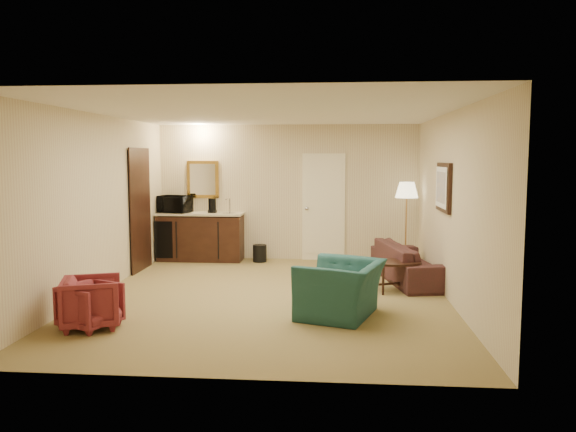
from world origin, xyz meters
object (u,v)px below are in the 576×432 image
object	(u,v)px
floor_lamp	(406,224)
teal_armchair	(341,280)
rose_chair_far	(92,300)
coffee_table	(394,276)
coffee_maker	(212,206)
wetbar_cabinet	(201,237)
microwave	(175,202)
rose_chair_near	(90,304)
waste_bin	(260,253)
sofa	(411,256)

from	to	relation	value
floor_lamp	teal_armchair	bearing A→B (deg)	-109.96
rose_chair_far	coffee_table	xyz separation A→B (m)	(3.70, 2.07, -0.10)
rose_chair_far	floor_lamp	xyz separation A→B (m)	(4.10, 4.00, 0.45)
teal_armchair	coffee_maker	bearing A→B (deg)	-128.10
rose_chair_far	floor_lamp	size ratio (longest dim) A/B	0.42
wetbar_cabinet	microwave	bearing A→B (deg)	179.01
wetbar_cabinet	microwave	distance (m)	0.83
coffee_maker	coffee_table	bearing A→B (deg)	-47.24
coffee_table	rose_chair_far	bearing A→B (deg)	-150.75
rose_chair_near	floor_lamp	xyz separation A→B (m)	(4.10, 4.04, 0.48)
waste_bin	microwave	distance (m)	1.91
teal_armchair	coffee_table	size ratio (longest dim) A/B	1.35
wetbar_cabinet	coffee_maker	distance (m)	0.64
rose_chair_far	coffee_maker	distance (m)	4.42
rose_chair_near	microwave	bearing A→B (deg)	26.29
teal_armchair	microwave	size ratio (longest dim) A/B	1.80
rose_chair_far	microwave	distance (m)	4.41
rose_chair_near	waste_bin	distance (m)	4.52
floor_lamp	coffee_maker	bearing A→B (deg)	174.73
rose_chair_far	waste_bin	size ratio (longest dim) A/B	2.02
rose_chair_far	microwave	bearing A→B (deg)	-16.56
rose_chair_near	microwave	distance (m)	4.45
floor_lamp	waste_bin	distance (m)	2.78
coffee_table	coffee_maker	size ratio (longest dim) A/B	2.83
rose_chair_near	floor_lamp	bearing A→B (deg)	-22.40
teal_armchair	floor_lamp	world-z (taller)	floor_lamp
coffee_table	waste_bin	distance (m)	3.17
floor_lamp	waste_bin	xyz separation A→B (m)	(-2.70, 0.25, -0.61)
rose_chair_near	coffee_maker	bearing A→B (deg)	16.76
teal_armchair	sofa	bearing A→B (deg)	169.79
coffee_table	coffee_maker	distance (m)	4.02
rose_chair_far	coffee_maker	size ratio (longest dim) A/B	2.36
floor_lamp	rose_chair_near	bearing A→B (deg)	-135.41
sofa	floor_lamp	world-z (taller)	floor_lamp
sofa	rose_chair_near	xyz separation A→B (m)	(-4.05, -2.86, -0.11)
wetbar_cabinet	coffee_table	world-z (taller)	wetbar_cabinet
teal_armchair	wetbar_cabinet	bearing A→B (deg)	-125.57
sofa	rose_chair_near	distance (m)	4.96
rose_chair_far	coffee_maker	bearing A→B (deg)	-26.17
sofa	coffee_maker	world-z (taller)	coffee_maker
floor_lamp	coffee_maker	world-z (taller)	floor_lamp
waste_bin	coffee_table	bearing A→B (deg)	-43.47
coffee_maker	microwave	bearing A→B (deg)	168.27
rose_chair_near	coffee_table	world-z (taller)	rose_chair_near
sofa	coffee_maker	size ratio (longest dim) A/B	7.39
wetbar_cabinet	floor_lamp	xyz separation A→B (m)	(3.85, -0.32, 0.31)
wetbar_cabinet	waste_bin	distance (m)	1.19
waste_bin	coffee_maker	size ratio (longest dim) A/B	1.17
rose_chair_far	coffee_table	distance (m)	4.24
waste_bin	microwave	bearing A→B (deg)	177.27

